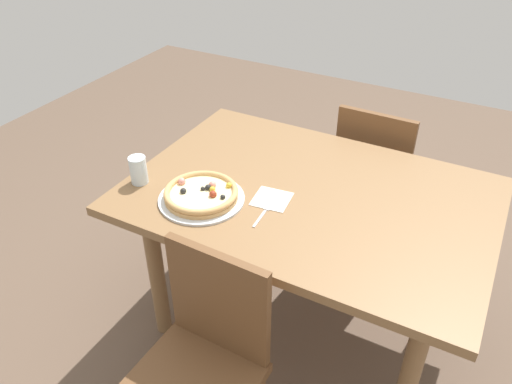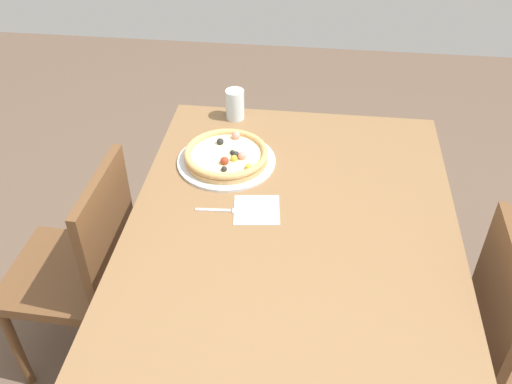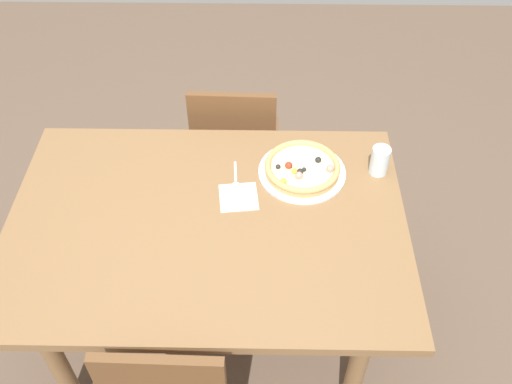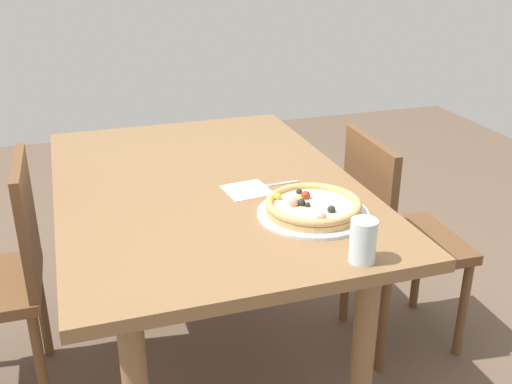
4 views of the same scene
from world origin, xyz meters
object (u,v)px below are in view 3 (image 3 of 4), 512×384
Objects in this scene: pizza at (302,167)px; fork at (236,179)px; plate at (302,172)px; dining_table at (208,238)px; drinking_glass at (380,161)px; napkin at (239,197)px; chair_near at (236,146)px.

fork is at bearing 9.07° from pizza.
plate is 2.04× the size of fork.
drinking_glass reaches higher than dining_table.
pizza is 2.49× the size of drinking_glass.
drinking_glass is 0.83× the size of napkin.
chair_near is 5.28× the size of fork.
drinking_glass is at bearing 91.84° from fork.
plate is at bearing 95.46° from fork.
chair_near is at bearing -58.72° from pizza.
dining_table is 0.71m from drinking_glass.
chair_near reaches higher than plate.
pizza is at bearing -56.88° from chair_near.
plate is at bearing -144.94° from dining_table.
napkin is (0.53, 0.15, -0.06)m from drinking_glass.
fork is (-0.10, -0.21, 0.10)m from dining_table.
napkin is at bearing -134.41° from dining_table.
fork is at bearing -81.22° from napkin.
pizza is (-0.35, -0.25, 0.13)m from dining_table.
chair_near reaches higher than dining_table.
fork is at bearing -115.31° from dining_table.
dining_table is at bearing 35.06° from plate.
napkin is (0.24, 0.13, -0.03)m from pizza.
dining_table is 0.45m from pizza.
chair_near is at bearing -95.51° from dining_table.
pizza reaches higher than fork.
napkin is at bearing 15.29° from drinking_glass.
napkin is at bearing 28.82° from pizza.
pizza is at bearing 87.93° from plate.
fork is at bearing -84.95° from chair_near.
chair_near reaches higher than pizza.
fork is at bearing 5.66° from drinking_glass.
plate is 2.41× the size of napkin.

